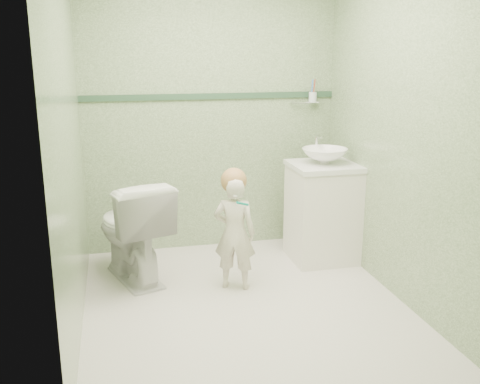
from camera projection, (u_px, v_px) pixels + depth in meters
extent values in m
plane|color=silver|center=(245.00, 304.00, 3.81)|extent=(2.50, 2.50, 0.00)
cube|color=gray|center=(211.00, 114.00, 4.69)|extent=(2.20, 0.04, 2.40)
cube|color=gray|center=(314.00, 178.00, 2.33)|extent=(2.20, 0.04, 2.40)
cube|color=gray|center=(68.00, 141.00, 3.27)|extent=(0.04, 2.50, 2.40)
cube|color=gray|center=(399.00, 130.00, 3.75)|extent=(0.04, 2.50, 2.40)
cube|color=#2B4A34|center=(211.00, 96.00, 4.64)|extent=(2.20, 0.02, 0.05)
cube|color=white|center=(322.00, 214.00, 4.56)|extent=(0.52, 0.50, 0.80)
cube|color=white|center=(324.00, 166.00, 4.45)|extent=(0.54, 0.52, 0.04)
imported|color=white|center=(325.00, 156.00, 4.43)|extent=(0.37, 0.37, 0.13)
cylinder|color=silver|center=(316.00, 145.00, 4.60)|extent=(0.03, 0.03, 0.18)
cylinder|color=silver|center=(319.00, 137.00, 4.54)|extent=(0.02, 0.12, 0.02)
cylinder|color=silver|center=(305.00, 103.00, 4.80)|extent=(0.26, 0.02, 0.02)
cylinder|color=silver|center=(313.00, 97.00, 4.78)|extent=(0.07, 0.07, 0.09)
cylinder|color=#3C6CE2|center=(312.00, 89.00, 4.76)|extent=(0.01, 0.01, 0.17)
cylinder|color=#B33A2B|center=(314.00, 89.00, 4.78)|extent=(0.01, 0.01, 0.17)
imported|color=white|center=(132.00, 230.00, 4.15)|extent=(0.68, 0.89, 0.80)
imported|color=beige|center=(235.00, 233.00, 3.99)|extent=(0.37, 0.31, 0.85)
sphere|color=#A57645|center=(234.00, 181.00, 3.91)|extent=(0.19, 0.19, 0.19)
cylinder|color=#088878|center=(243.00, 204.00, 3.78)|extent=(0.11, 0.11, 0.06)
cube|color=white|center=(235.00, 196.00, 3.83)|extent=(0.03, 0.03, 0.02)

